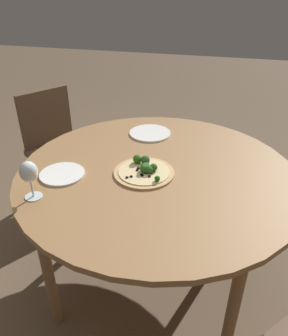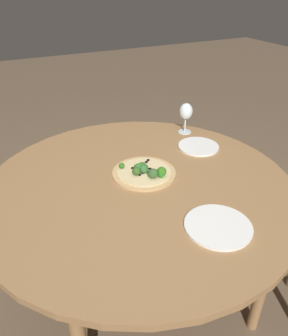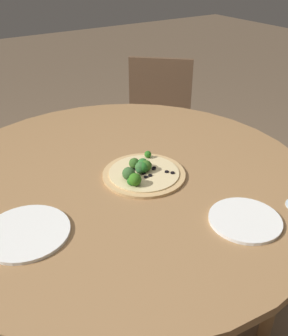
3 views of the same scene
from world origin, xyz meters
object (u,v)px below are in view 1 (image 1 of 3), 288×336
chair_2 (57,145)px  pizza (144,170)px  wine_glass (29,173)px  plate_near (62,174)px  plate_far (150,133)px

chair_2 → pizza: (0.81, -0.63, 0.28)m
chair_2 → wine_glass: (0.41, -0.93, 0.38)m
plate_near → plate_far: (0.29, 0.54, 0.00)m
chair_2 → plate_near: 0.91m
chair_2 → pizza: bearing=-93.6°
pizza → wine_glass: 0.51m
wine_glass → plate_far: 0.80m
chair_2 → plate_far: chair_2 is taller
chair_2 → wine_glass: 1.08m
wine_glass → plate_far: wine_glass is taller
chair_2 → plate_near: (0.45, -0.74, 0.27)m
wine_glass → plate_far: bearing=66.1°
wine_glass → chair_2: bearing=114.0°
plate_near → chair_2: bearing=121.3°
plate_near → plate_far: size_ratio=0.86×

